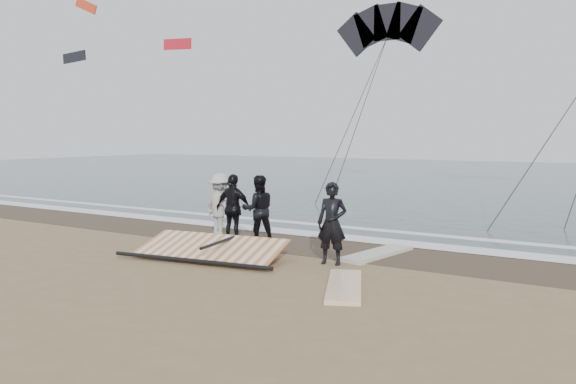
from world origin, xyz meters
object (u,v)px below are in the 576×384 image
man_main (332,223)px  sail_rig (213,250)px  board_cream (378,254)px

man_main → sail_rig: bearing=-171.9°
sail_rig → man_main: bearing=16.7°
man_main → board_cream: (0.57, 1.43, -0.92)m
man_main → sail_rig: man_main is taller
board_cream → sail_rig: bearing=-134.7°
man_main → board_cream: 1.79m
man_main → sail_rig: (-2.85, -0.86, -0.77)m
sail_rig → board_cream: bearing=33.7°
man_main → sail_rig: size_ratio=0.46×
man_main → sail_rig: 3.07m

